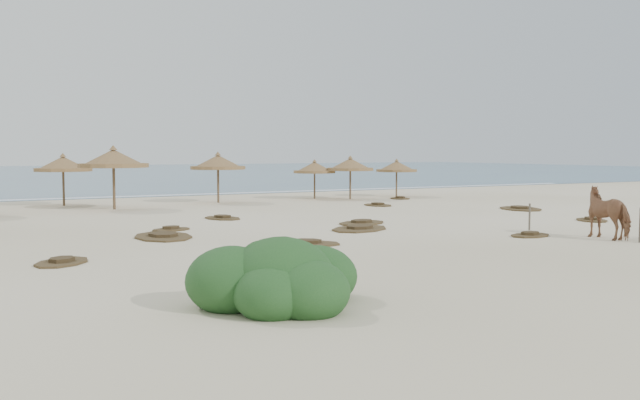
# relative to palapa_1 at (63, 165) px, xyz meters

# --- Properties ---
(ground) EXTENTS (160.00, 160.00, 0.00)m
(ground) POSITION_rel_palapa_1_xyz_m (7.38, -20.26, -2.19)
(ground) COLOR beige
(ground) RESTS_ON ground
(ocean) EXTENTS (200.00, 100.00, 0.01)m
(ocean) POSITION_rel_palapa_1_xyz_m (7.38, 54.74, -2.18)
(ocean) COLOR navy
(ocean) RESTS_ON ground
(foam_line) EXTENTS (70.00, 0.60, 0.01)m
(foam_line) POSITION_rel_palapa_1_xyz_m (7.38, 5.74, -2.18)
(foam_line) COLOR white
(foam_line) RESTS_ON ground
(palapa_1) EXTENTS (3.31, 3.31, 2.82)m
(palapa_1) POSITION_rel_palapa_1_xyz_m (0.00, 0.00, 0.00)
(palapa_1) COLOR brown
(palapa_1) RESTS_ON ground
(palapa_2) EXTENTS (4.57, 4.57, 3.22)m
(palapa_2) POSITION_rel_palapa_1_xyz_m (1.82, -3.68, 0.31)
(palapa_2) COLOR brown
(palapa_2) RESTS_ON ground
(palapa_3) EXTENTS (3.93, 3.93, 2.88)m
(palapa_3) POSITION_rel_palapa_1_xyz_m (8.03, -1.82, 0.05)
(palapa_3) COLOR brown
(palapa_3) RESTS_ON ground
(palapa_4) EXTENTS (3.30, 3.30, 2.41)m
(palapa_4) POSITION_rel_palapa_1_xyz_m (14.31, -1.65, -0.31)
(palapa_4) COLOR brown
(palapa_4) RESTS_ON ground
(palapa_5) EXTENTS (3.47, 3.47, 2.65)m
(palapa_5) POSITION_rel_palapa_1_xyz_m (16.08, -2.93, -0.13)
(palapa_5) COLOR brown
(palapa_5) RESTS_ON ground
(palapa_6) EXTENTS (2.84, 2.84, 2.43)m
(palapa_6) POSITION_rel_palapa_1_xyz_m (19.92, -2.28, -0.30)
(palapa_6) COLOR brown
(palapa_6) RESTS_ON ground
(horse) EXTENTS (1.07, 2.12, 1.74)m
(horse) POSITION_rel_palapa_1_xyz_m (13.71, -23.63, -1.31)
(horse) COLOR #966544
(horse) RESTS_ON ground
(fence_post_near) EXTENTS (0.11, 0.11, 1.13)m
(fence_post_near) POSITION_rel_palapa_1_xyz_m (13.68, -24.83, -1.62)
(fence_post_near) COLOR brown
(fence_post_near) RESTS_ON ground
(fence_post_far) EXTENTS (0.09, 0.09, 0.99)m
(fence_post_far) POSITION_rel_palapa_1_xyz_m (13.17, -20.54, -1.69)
(fence_post_far) COLOR brown
(fence_post_far) RESTS_ON ground
(bush) EXTENTS (3.44, 3.03, 1.54)m
(bush) POSITION_rel_palapa_1_xyz_m (-0.49, -27.75, -1.68)
(bush) COLOR #2A5625
(bush) RESTS_ON ground
(scrub_0) EXTENTS (2.06, 2.18, 0.16)m
(scrub_0) POSITION_rel_palapa_1_xyz_m (-3.28, -20.37, -2.13)
(scrub_0) COLOR #503E23
(scrub_0) RESTS_ON ground
(scrub_1) EXTENTS (2.22, 3.13, 0.16)m
(scrub_1) POSITION_rel_palapa_1_xyz_m (0.64, -16.17, -2.13)
(scrub_1) COLOR #503E23
(scrub_1) RESTS_ON ground
(scrub_2) EXTENTS (1.75, 1.39, 0.16)m
(scrub_2) POSITION_rel_palapa_1_xyz_m (1.52, -14.19, -2.13)
(scrub_2) COLOR #503E23
(scrub_2) RESTS_ON ground
(scrub_3) EXTENTS (2.72, 2.29, 0.16)m
(scrub_3) POSITION_rel_palapa_1_xyz_m (8.97, -15.57, -2.13)
(scrub_3) COLOR #503E23
(scrub_3) RESTS_ON ground
(scrub_4) EXTENTS (1.91, 2.14, 0.16)m
(scrub_4) POSITION_rel_palapa_1_xyz_m (18.03, -19.23, -2.13)
(scrub_4) COLOR #503E23
(scrub_4) RESTS_ON ground
(scrub_5) EXTENTS (2.88, 3.43, 0.16)m
(scrub_5) POSITION_rel_palapa_1_xyz_m (19.65, -13.47, -2.13)
(scrub_5) COLOR #503E23
(scrub_5) RESTS_ON ground
(scrub_7) EXTENTS (1.41, 2.05, 0.16)m
(scrub_7) POSITION_rel_palapa_1_xyz_m (14.70, -8.05, -2.13)
(scrub_7) COLOR #503E23
(scrub_7) RESTS_ON ground
(scrub_9) EXTENTS (3.33, 3.02, 0.16)m
(scrub_9) POSITION_rel_palapa_1_xyz_m (7.77, -17.33, -2.13)
(scrub_9) COLOR #503E23
(scrub_9) RESTS_ON ground
(scrub_10) EXTENTS (1.51, 1.94, 0.16)m
(scrub_10) POSITION_rel_palapa_1_xyz_m (18.80, -4.26, -2.13)
(scrub_10) COLOR #503E23
(scrub_10) RESTS_ON ground
(scrub_11) EXTENTS (2.54, 2.32, 0.16)m
(scrub_11) POSITION_rel_palapa_1_xyz_m (4.06, -20.13, -2.13)
(scrub_11) COLOR #503E23
(scrub_11) RESTS_ON ground
(scrub_12) EXTENTS (1.81, 1.34, 0.16)m
(scrub_12) POSITION_rel_palapa_1_xyz_m (11.83, -21.91, -2.13)
(scrub_12) COLOR #503E23
(scrub_12) RESTS_ON ground
(scrub_13) EXTENTS (1.66, 2.21, 0.16)m
(scrub_13) POSITION_rel_palapa_1_xyz_m (4.79, -10.95, -2.13)
(scrub_13) COLOR #503E23
(scrub_13) RESTS_ON ground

